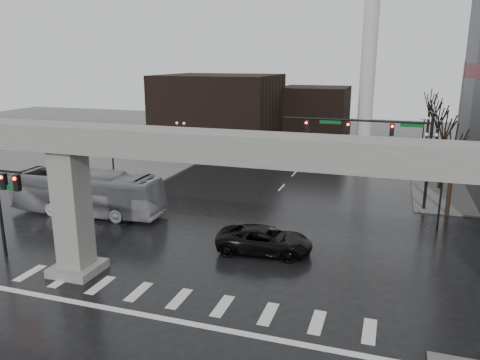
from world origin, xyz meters
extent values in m
plane|color=black|center=(0.00, 0.00, 0.00)|extent=(160.00, 160.00, 0.00)
cube|color=#605D5B|center=(-26.00, 36.00, 0.07)|extent=(28.00, 36.00, 0.15)
cube|color=#989690|center=(0.00, 0.00, 8.00)|extent=(48.00, 2.20, 1.40)
cube|color=#989690|center=(-7.00, 0.00, 3.65)|extent=(1.60, 1.60, 7.30)
cube|color=#989690|center=(-7.00, 0.00, 0.25)|extent=(2.60, 2.60, 0.50)
cube|color=black|center=(-14.00, 42.00, 5.00)|extent=(16.00, 14.00, 10.00)
cube|color=black|center=(-2.00, 52.00, 4.00)|extent=(10.00, 10.00, 8.00)
cylinder|color=silver|center=(6.00, 46.00, 15.00)|extent=(2.00, 2.00, 30.00)
cylinder|color=#989690|center=(6.00, 46.00, 0.60)|extent=(3.60, 3.60, 1.20)
cylinder|color=black|center=(12.80, 18.80, 4.00)|extent=(0.24, 0.24, 8.00)
cylinder|color=black|center=(6.80, 18.80, 7.20)|extent=(12.00, 0.18, 0.18)
cube|color=black|center=(9.80, 18.80, 6.55)|extent=(0.35, 0.30, 1.00)
cube|color=black|center=(6.30, 18.80, 6.55)|extent=(0.35, 0.30, 1.00)
cube|color=black|center=(2.80, 18.80, 6.55)|extent=(0.35, 0.30, 1.00)
sphere|color=#FF0C05|center=(9.80, 18.62, 6.85)|extent=(0.20, 0.20, 0.20)
cube|color=#0B511E|center=(11.30, 18.80, 7.00)|extent=(1.80, 0.05, 0.35)
cube|color=#0B511E|center=(4.80, 18.80, 7.00)|extent=(1.80, 0.05, 0.35)
cylinder|color=black|center=(-12.80, 0.50, 3.00)|extent=(0.20, 0.20, 6.00)
cylinder|color=black|center=(-11.80, 0.50, 5.60)|extent=(2.00, 0.14, 0.14)
cube|color=black|center=(-12.20, 0.50, 4.95)|extent=(0.35, 0.30, 1.00)
cube|color=black|center=(-11.20, 0.50, 4.95)|extent=(0.35, 0.30, 1.00)
cube|color=#0B511E|center=(-12.30, 0.50, 4.60)|extent=(1.60, 0.05, 0.30)
cylinder|color=silver|center=(15.00, 22.00, 6.00)|extent=(0.12, 0.12, 12.00)
cube|color=red|center=(16.00, 22.00, 11.20)|extent=(2.00, 0.03, 1.20)
cylinder|color=black|center=(13.50, 14.00, 2.40)|extent=(0.14, 0.14, 4.80)
cube|color=black|center=(13.50, 14.00, 4.75)|extent=(0.90, 0.06, 0.06)
sphere|color=silver|center=(13.05, 14.00, 4.95)|extent=(0.32, 0.32, 0.32)
sphere|color=silver|center=(13.95, 14.00, 4.95)|extent=(0.32, 0.32, 0.32)
cylinder|color=black|center=(13.50, 28.00, 2.40)|extent=(0.14, 0.14, 4.80)
cube|color=black|center=(13.50, 28.00, 4.75)|extent=(0.90, 0.06, 0.06)
sphere|color=silver|center=(13.05, 28.00, 4.95)|extent=(0.32, 0.32, 0.32)
sphere|color=silver|center=(13.95, 28.00, 4.95)|extent=(0.32, 0.32, 0.32)
cylinder|color=black|center=(13.50, 42.00, 2.40)|extent=(0.14, 0.14, 4.80)
cube|color=black|center=(13.50, 42.00, 4.75)|extent=(0.90, 0.06, 0.06)
sphere|color=silver|center=(13.05, 42.00, 4.95)|extent=(0.32, 0.32, 0.32)
sphere|color=silver|center=(13.95, 42.00, 4.95)|extent=(0.32, 0.32, 0.32)
cylinder|color=black|center=(-13.50, 14.00, 2.40)|extent=(0.14, 0.14, 4.80)
cube|color=black|center=(-13.50, 14.00, 4.75)|extent=(0.90, 0.06, 0.06)
sphere|color=silver|center=(-13.95, 14.00, 4.95)|extent=(0.32, 0.32, 0.32)
sphere|color=silver|center=(-13.05, 14.00, 4.95)|extent=(0.32, 0.32, 0.32)
cylinder|color=black|center=(-13.50, 28.00, 2.40)|extent=(0.14, 0.14, 4.80)
cube|color=black|center=(-13.50, 28.00, 4.75)|extent=(0.90, 0.06, 0.06)
sphere|color=silver|center=(-13.95, 28.00, 4.95)|extent=(0.32, 0.32, 0.32)
sphere|color=silver|center=(-13.05, 28.00, 4.95)|extent=(0.32, 0.32, 0.32)
cylinder|color=black|center=(-13.50, 42.00, 2.40)|extent=(0.14, 0.14, 4.80)
cube|color=black|center=(-13.50, 42.00, 4.75)|extent=(0.90, 0.06, 0.06)
sphere|color=silver|center=(-13.95, 42.00, 4.95)|extent=(0.32, 0.32, 0.32)
sphere|color=silver|center=(-13.05, 42.00, 4.95)|extent=(0.32, 0.32, 0.32)
cylinder|color=black|center=(14.50, 18.00, 2.27)|extent=(0.34, 0.34, 4.55)
cylinder|color=black|center=(14.50, 18.00, 6.01)|extent=(0.12, 1.52, 2.98)
cylinder|color=black|center=(15.00, 18.25, 5.78)|extent=(0.83, 1.14, 2.51)
cylinder|color=black|center=(14.50, 26.00, 2.33)|extent=(0.34, 0.34, 4.66)
cylinder|color=black|center=(14.50, 26.00, 6.15)|extent=(0.12, 1.55, 3.05)
cylinder|color=black|center=(15.00, 26.25, 5.91)|extent=(0.85, 1.16, 2.57)
cylinder|color=black|center=(14.50, 34.00, 2.38)|extent=(0.34, 0.34, 4.76)
cylinder|color=black|center=(14.50, 34.00, 6.29)|extent=(0.12, 1.59, 3.11)
cylinder|color=black|center=(15.00, 34.25, 6.05)|extent=(0.86, 1.18, 2.62)
cylinder|color=black|center=(14.50, 42.00, 2.43)|extent=(0.34, 0.34, 4.87)
cylinder|color=black|center=(14.50, 42.00, 6.43)|extent=(0.12, 1.62, 3.18)
cylinder|color=black|center=(15.00, 42.25, 6.18)|extent=(0.88, 1.20, 2.68)
cylinder|color=black|center=(14.50, 50.00, 2.48)|extent=(0.34, 0.34, 4.97)
cylinder|color=black|center=(14.50, 50.00, 6.57)|extent=(0.12, 1.65, 3.25)
cylinder|color=black|center=(15.00, 50.25, 6.31)|extent=(0.89, 1.23, 2.74)
imported|color=black|center=(2.61, 6.21, 0.85)|extent=(6.39, 3.43, 1.71)
imported|color=#AFAFB4|center=(-12.92, 9.24, 1.75)|extent=(12.68, 3.36, 3.51)
camera|label=1|loc=(9.92, -20.93, 12.11)|focal=35.00mm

